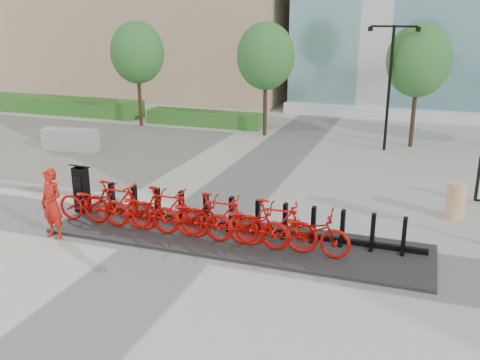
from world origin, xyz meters
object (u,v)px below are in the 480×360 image
(construction_barrel, at_px, (456,201))
(worker_red, at_px, (52,204))
(kiosk, at_px, (81,188))
(bike_0, at_px, (93,203))
(jersey_barrier, at_px, (70,140))

(construction_barrel, bearing_deg, worker_red, -153.55)
(kiosk, height_order, construction_barrel, kiosk)
(bike_0, distance_m, construction_barrel, 9.89)
(bike_0, relative_size, jersey_barrier, 0.91)
(worker_red, bearing_deg, bike_0, 74.18)
(construction_barrel, distance_m, jersey_barrier, 15.04)
(bike_0, xyz_separation_m, construction_barrel, (9.14, 3.80, -0.12))
(kiosk, distance_m, construction_barrel, 10.43)
(construction_barrel, bearing_deg, bike_0, -157.42)
(worker_red, xyz_separation_m, jersey_barrier, (-5.13, 7.66, -0.46))
(worker_red, height_order, construction_barrel, worker_red)
(bike_0, xyz_separation_m, jersey_barrier, (-5.63, 6.66, -0.19))
(bike_0, distance_m, worker_red, 1.15)
(kiosk, relative_size, construction_barrel, 1.38)
(construction_barrel, bearing_deg, jersey_barrier, 169.05)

